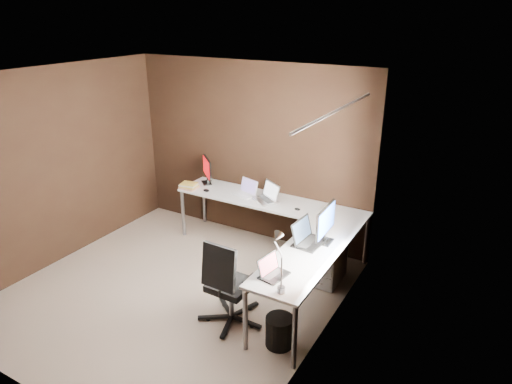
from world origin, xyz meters
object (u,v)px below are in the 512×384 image
(laptop_black_big, at_px, (307,238))
(laptop_white, at_px, (246,191))
(laptop_black_small, at_px, (272,271))
(book_stack, at_px, (189,186))
(office_chair, at_px, (229,298))
(drawer_pedestal, at_px, (324,257))
(laptop_silver, at_px, (267,196))
(wastebasket, at_px, (279,331))
(monitor_right, at_px, (326,222))
(desk_lamp, at_px, (279,254))
(monitor_left, at_px, (207,169))

(laptop_black_big, bearing_deg, laptop_white, 59.94)
(laptop_black_small, bearing_deg, book_stack, 64.78)
(book_stack, distance_m, office_chair, 2.21)
(drawer_pedestal, relative_size, office_chair, 0.61)
(drawer_pedestal, bearing_deg, laptop_silver, 161.12)
(laptop_white, distance_m, wastebasket, 2.29)
(monitor_right, height_order, laptop_silver, monitor_right)
(office_chair, bearing_deg, laptop_white, 116.70)
(wastebasket, bearing_deg, laptop_silver, 122.09)
(drawer_pedestal, relative_size, laptop_black_big, 1.47)
(office_chair, bearing_deg, desk_lamp, -11.92)
(monitor_left, bearing_deg, laptop_white, 35.31)
(monitor_right, xyz_separation_m, book_stack, (-2.29, 0.56, -0.20))
(drawer_pedestal, xyz_separation_m, desk_lamp, (0.09, -1.43, 0.78))
(monitor_left, relative_size, laptop_white, 1.07)
(laptop_silver, xyz_separation_m, wastebasket, (1.05, -1.68, -0.62))
(drawer_pedestal, xyz_separation_m, laptop_black_big, (-0.04, -0.50, 0.49))
(laptop_silver, distance_m, desk_lamp, 2.08)
(laptop_black_big, bearing_deg, monitor_right, -54.34)
(laptop_white, xyz_separation_m, book_stack, (-0.83, -0.20, -0.01))
(laptop_black_small, bearing_deg, desk_lamp, -127.25)
(monitor_left, distance_m, book_stack, 0.37)
(monitor_left, height_order, laptop_black_big, monitor_left)
(laptop_silver, bearing_deg, drawer_pedestal, 12.63)
(monitor_right, bearing_deg, laptop_black_small, 166.47)
(laptop_silver, height_order, laptop_black_small, laptop_silver)
(laptop_black_small, bearing_deg, office_chair, 98.70)
(monitor_right, xyz_separation_m, laptop_silver, (-1.11, 0.73, -0.19))
(desk_lamp, bearing_deg, drawer_pedestal, 85.21)
(laptop_black_small, relative_size, desk_lamp, 0.57)
(laptop_silver, bearing_deg, monitor_right, -1.72)
(monitor_left, xyz_separation_m, laptop_silver, (1.07, -0.13, -0.17))
(drawer_pedestal, bearing_deg, wastebasket, -87.02)
(monitor_left, distance_m, laptop_silver, 1.09)
(laptop_silver, bearing_deg, laptop_white, -153.87)
(laptop_silver, distance_m, book_stack, 1.19)
(monitor_left, bearing_deg, desk_lamp, 1.41)
(laptop_black_small, relative_size, wastebasket, 0.98)
(book_stack, distance_m, desk_lamp, 2.77)
(office_chair, bearing_deg, monitor_right, 53.49)
(laptop_black_big, xyz_separation_m, desk_lamp, (0.12, -0.93, 0.29))
(monitor_left, relative_size, desk_lamp, 0.69)
(laptop_white, height_order, wastebasket, laptop_white)
(laptop_white, height_order, laptop_black_small, laptop_white)
(monitor_right, bearing_deg, laptop_white, 60.91)
(laptop_black_small, xyz_separation_m, wastebasket, (0.13, -0.06, -0.61))
(drawer_pedestal, xyz_separation_m, laptop_black_small, (-0.06, -1.28, 0.47))
(laptop_white, distance_m, laptop_black_small, 2.08)
(laptop_silver, relative_size, laptop_black_small, 1.39)
(book_stack, relative_size, office_chair, 0.27)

